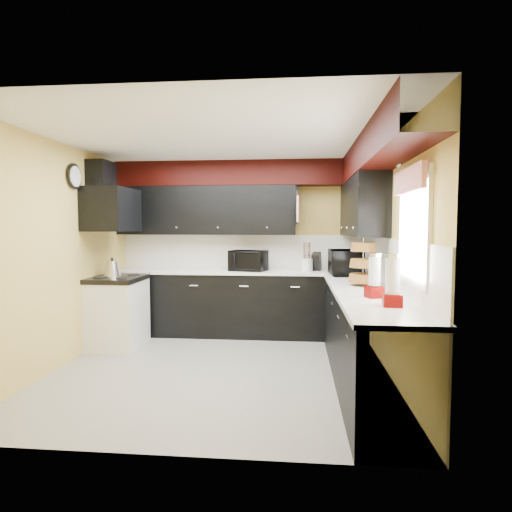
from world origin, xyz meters
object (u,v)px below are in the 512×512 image
Objects in this scene: utensil_crock at (307,265)px; kettle at (112,269)px; microwave at (346,262)px; knife_block at (317,262)px; toaster_oven at (248,261)px.

utensil_crock is 0.79× the size of kettle.
utensil_crock is at bearing 45.50° from microwave.
microwave reaches higher than knife_block.
microwave is 0.66m from utensil_crock.
knife_block is 1.13× the size of kettle.
kettle is (-3.02, -0.28, -0.08)m from microwave.
utensil_crock is 2.62m from kettle.
toaster_oven is 0.83m from utensil_crock.
kettle is at bearing -142.25° from toaster_oven.
knife_block is 2.77m from kettle.
microwave reaches higher than toaster_oven.
utensil_crock is 0.70× the size of knife_block.
microwave is 0.62m from knife_block.
microwave is 2.65× the size of kettle.
toaster_oven is 0.84× the size of microwave.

